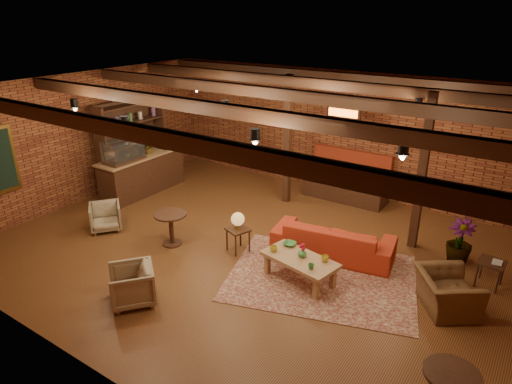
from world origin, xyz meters
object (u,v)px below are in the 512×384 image
Objects in this scene: round_table_left at (171,224)px; coffee_table at (300,260)px; side_table_lamp at (238,222)px; side_table_book at (492,263)px; armchair_right at (448,287)px; sofa at (333,240)px; plant_tall at (468,199)px; armchair_b at (132,283)px; armchair_a at (105,216)px.

coffee_table is at bearing 5.58° from round_table_left.
side_table_lamp is 4.69m from side_table_book.
sofa is at bearing 40.19° from armchair_right.
side_table_lamp is at bearing -151.68° from plant_tall.
coffee_table is 2.93m from armchair_b.
armchair_right is (3.97, 0.33, -0.22)m from side_table_lamp.
plant_tall is (2.25, 2.31, 0.91)m from coffee_table.
armchair_right is at bearing 70.46° from armchair_b.
plant_tall is (3.80, 2.05, 0.68)m from side_table_lamp.
round_table_left is 1.05× the size of armchair_a.
side_table_book is (4.89, 3.88, 0.09)m from armchair_b.
plant_tall is (4.25, 4.45, 0.96)m from armchair_b.
armchair_right is 0.37× the size of plant_tall.
side_table_lamp is 1.17× the size of armchair_b.
side_table_lamp is 3.17m from armchair_a.
armchair_a is 7.10m from armchair_right.
plant_tall is at bearing 45.77° from coffee_table.
side_table_lamp is 1.28× the size of armchair_a.
side_table_lamp reaches higher than armchair_b.
armchair_a is at bearing -162.78° from side_table_book.
side_table_lamp is at bearing 170.54° from coffee_table.
round_table_left is (-1.32, -0.54, -0.17)m from side_table_lamp.
round_table_left is 0.27× the size of plant_tall.
sofa reaches higher than armchair_a.
armchair_right is (5.29, 0.87, -0.05)m from round_table_left.
side_table_lamp is 0.87× the size of armchair_right.
armchair_right is at bearing 13.64° from coffee_table.
coffee_table is 2.10× the size of round_table_left.
armchair_right reaches higher than side_table_book.
coffee_table is 3.37m from side_table_book.
armchair_b is 0.75× the size of armchair_right.
side_table_lamp and armchair_right have the same top height.
sofa is at bearing -152.01° from plant_tall.
armchair_b is at bearing 48.02° from sofa.
armchair_a is (-1.71, -0.31, -0.14)m from round_table_left.
coffee_table is 2.91× the size of side_table_book.
side_table_book is at bearing -41.88° from plant_tall.
armchair_a is at bearing -164.42° from side_table_lamp.
side_table_lamp is at bearing 118.20° from armchair_b.
coffee_table is at bearing 68.27° from armchair_right.
armchair_a is 3.02m from armchair_b.
plant_tall is at bearing -29.96° from armchair_right.
round_table_left is at bearing -41.66° from armchair_a.
armchair_right is at bearing 156.12° from sofa.
side_table_lamp is 3.99m from armchair_right.
plant_tall reaches higher than coffee_table.
plant_tall reaches higher than round_table_left.
plant_tall is (6.84, 2.90, 0.99)m from armchair_a.
plant_tall is at bearing -161.46° from sofa.
armchair_right reaches higher than coffee_table.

